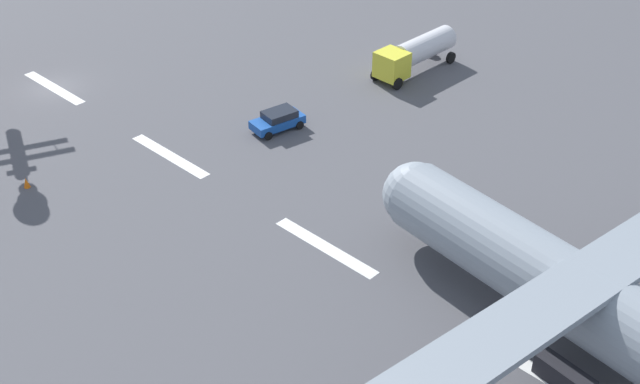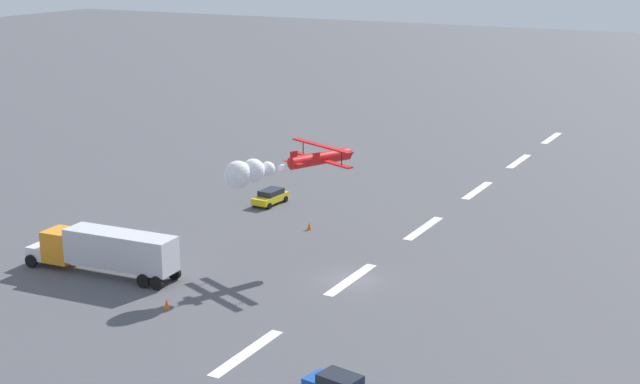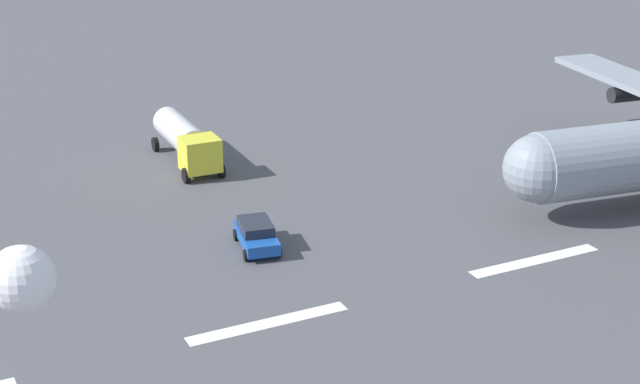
{
  "view_description": "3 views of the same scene",
  "coord_description": "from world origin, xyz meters",
  "px_view_note": "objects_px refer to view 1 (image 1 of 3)",
  "views": [
    {
      "loc": [
        59.41,
        -29.97,
        31.91
      ],
      "look_at": [
        30.57,
        0.0,
        3.88
      ],
      "focal_mm": 47.47,
      "sensor_mm": 36.0,
      "label": 1
    },
    {
      "loc": [
        63.73,
        30.86,
        26.28
      ],
      "look_at": [
        -3.88,
        -4.82,
        5.69
      ],
      "focal_mm": 53.1,
      "sensor_mm": 36.0,
      "label": 2
    },
    {
      "loc": [
        -0.07,
        -37.04,
        22.14
      ],
      "look_at": [
        19.66,
        2.89,
        4.9
      ],
      "focal_mm": 54.43,
      "sensor_mm": 36.0,
      "label": 3
    }
  ],
  "objects_px": {
    "fuel_tanker_truck": "(415,53)",
    "traffic_cone_far": "(26,183)",
    "cargo_transport_plane": "(570,289)",
    "airport_staff_sedan": "(278,120)"
  },
  "relations": [
    {
      "from": "fuel_tanker_truck",
      "to": "traffic_cone_far",
      "type": "xyz_separation_m",
      "value": [
        -7.72,
        -32.37,
        -1.36
      ]
    },
    {
      "from": "traffic_cone_far",
      "to": "fuel_tanker_truck",
      "type": "bearing_deg",
      "value": 76.59
    },
    {
      "from": "cargo_transport_plane",
      "to": "traffic_cone_far",
      "type": "height_order",
      "value": "cargo_transport_plane"
    },
    {
      "from": "fuel_tanker_truck",
      "to": "traffic_cone_far",
      "type": "relative_size",
      "value": 11.28
    },
    {
      "from": "airport_staff_sedan",
      "to": "traffic_cone_far",
      "type": "xyz_separation_m",
      "value": [
        -6.58,
        -17.39,
        -0.44
      ]
    },
    {
      "from": "airport_staff_sedan",
      "to": "traffic_cone_far",
      "type": "distance_m",
      "value": 18.6
    },
    {
      "from": "traffic_cone_far",
      "to": "cargo_transport_plane",
      "type": "bearing_deg",
      "value": 19.83
    },
    {
      "from": "cargo_transport_plane",
      "to": "traffic_cone_far",
      "type": "distance_m",
      "value": 36.12
    },
    {
      "from": "cargo_transport_plane",
      "to": "airport_staff_sedan",
      "type": "distance_m",
      "value": 27.88
    },
    {
      "from": "cargo_transport_plane",
      "to": "fuel_tanker_truck",
      "type": "bearing_deg",
      "value": 142.35
    }
  ]
}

